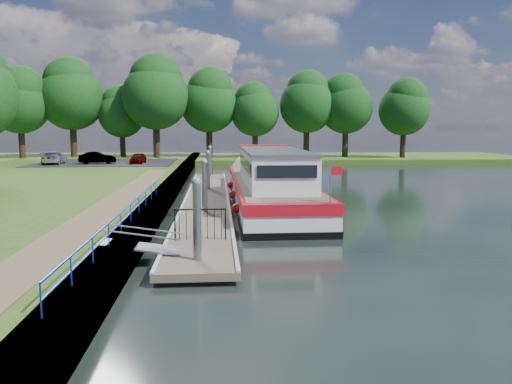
{
  "coord_description": "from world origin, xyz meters",
  "views": [
    {
      "loc": [
        0.64,
        -15.45,
        4.4
      ],
      "look_at": [
        2.43,
        7.84,
        1.4
      ],
      "focal_mm": 35.0,
      "sensor_mm": 36.0,
      "label": 1
    }
  ],
  "objects": [
    {
      "name": "gate_panel",
      "position": [
        -0.0,
        2.2,
        1.15
      ],
      "size": [
        1.85,
        0.05,
        1.15
      ],
      "color": "black",
      "rests_on": "ground"
    },
    {
      "name": "far_bank",
      "position": [
        12.0,
        52.0,
        0.3
      ],
      "size": [
        60.0,
        18.0,
        0.6
      ],
      "primitive_type": "cube",
      "color": "#2D4E16",
      "rests_on": "ground"
    },
    {
      "name": "carpark",
      "position": [
        -11.0,
        38.0,
        0.81
      ],
      "size": [
        14.0,
        12.0,
        0.06
      ],
      "primitive_type": "cube",
      "color": "black",
      "rests_on": "riverbank"
    },
    {
      "name": "car_a",
      "position": [
        -7.42,
        35.98,
        1.38
      ],
      "size": [
        1.43,
        3.23,
        1.08
      ],
      "primitive_type": "imported",
      "rotation": [
        0.0,
        0.0,
        -0.05
      ],
      "color": "#999999",
      "rests_on": "carpark"
    },
    {
      "name": "bank_edge",
      "position": [
        -2.55,
        15.0,
        0.39
      ],
      "size": [
        1.1,
        90.0,
        0.78
      ],
      "primitive_type": "cube",
      "color": "#473D2D",
      "rests_on": "ground"
    },
    {
      "name": "horizon_trees",
      "position": [
        -1.61,
        48.68,
        7.95
      ],
      "size": [
        54.38,
        10.03,
        12.87
      ],
      "color": "#332316",
      "rests_on": "ground"
    },
    {
      "name": "barge",
      "position": [
        3.6,
        14.07,
        1.09
      ],
      "size": [
        4.36,
        21.15,
        4.78
      ],
      "color": "black",
      "rests_on": "ground"
    },
    {
      "name": "ground",
      "position": [
        0.0,
        0.0,
        0.0
      ],
      "size": [
        160.0,
        160.0,
        0.0
      ],
      "primitive_type": "plane",
      "color": "black",
      "rests_on": "ground"
    },
    {
      "name": "footpath",
      "position": [
        -4.4,
        8.0,
        0.8
      ],
      "size": [
        1.6,
        40.0,
        0.05
      ],
      "primitive_type": "cube",
      "color": "brown",
      "rests_on": "riverbank"
    },
    {
      "name": "car_b",
      "position": [
        -11.45,
        35.74,
        1.43
      ],
      "size": [
        3.83,
        2.25,
        1.19
      ],
      "primitive_type": "imported",
      "rotation": [
        0.0,
        0.0,
        1.86
      ],
      "color": "#999999",
      "rests_on": "carpark"
    },
    {
      "name": "mooring_piles",
      "position": [
        0.0,
        13.0,
        1.28
      ],
      "size": [
        0.3,
        27.3,
        3.55
      ],
      "color": "gray",
      "rests_on": "ground"
    },
    {
      "name": "gangway",
      "position": [
        -1.85,
        0.5,
        0.63
      ],
      "size": [
        2.58,
        1.0,
        0.92
      ],
      "color": "#A5A8AD",
      "rests_on": "ground"
    },
    {
      "name": "blue_fence",
      "position": [
        -2.75,
        3.0,
        1.31
      ],
      "size": [
        0.04,
        18.04,
        0.72
      ],
      "color": "#0C2DBF",
      "rests_on": "riverbank"
    },
    {
      "name": "pontoon",
      "position": [
        0.0,
        13.0,
        0.18
      ],
      "size": [
        2.5,
        30.0,
        0.56
      ],
      "color": "brown",
      "rests_on": "ground"
    },
    {
      "name": "car_c",
      "position": [
        -15.71,
        35.82,
        1.45
      ],
      "size": [
        1.97,
        4.32,
        1.23
      ],
      "primitive_type": "imported",
      "rotation": [
        0.0,
        0.0,
        3.2
      ],
      "color": "#999999",
      "rests_on": "carpark"
    }
  ]
}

